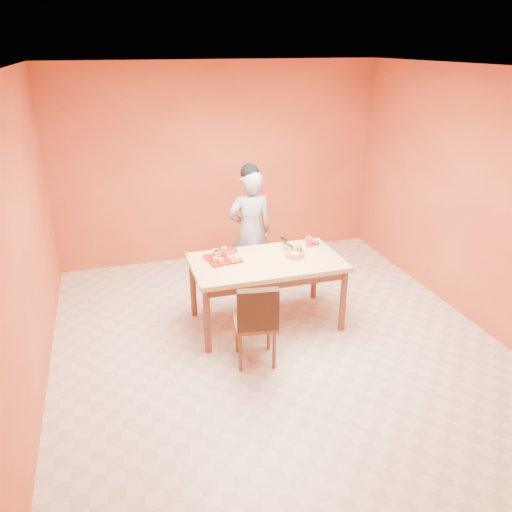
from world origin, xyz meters
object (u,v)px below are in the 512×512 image
object	(u,v)px
pastry_platter	(223,259)
magenta_glass	(309,242)
dining_chair	(256,321)
sponge_cake	(295,255)
dining_table	(266,268)
checker_tin	(315,243)
person	(250,232)
egg_ornament	(298,250)
red_dinner_plate	(227,251)

from	to	relation	value
pastry_platter	magenta_glass	xyz separation A→B (m)	(1.02, 0.08, 0.05)
dining_chair	sponge_cake	world-z (taller)	dining_chair
dining_table	dining_chair	bearing A→B (deg)	-115.61
sponge_cake	checker_tin	world-z (taller)	sponge_cake
dining_table	pastry_platter	distance (m)	0.48
person	pastry_platter	bearing A→B (deg)	54.37
sponge_cake	egg_ornament	world-z (taller)	egg_ornament
dining_table	egg_ornament	size ratio (longest dim) A/B	11.34
red_dinner_plate	sponge_cake	distance (m)	0.76
dining_chair	pastry_platter	bearing A→B (deg)	106.95
dining_chair	pastry_platter	distance (m)	0.90
dining_chair	red_dinner_plate	size ratio (longest dim) A/B	3.71
dining_table	sponge_cake	world-z (taller)	sponge_cake
dining_table	red_dinner_plate	size ratio (longest dim) A/B	6.79
dining_chair	egg_ornament	world-z (taller)	egg_ornament
checker_tin	dining_chair	bearing A→B (deg)	-136.46
sponge_cake	magenta_glass	distance (m)	0.38
dining_table	egg_ornament	world-z (taller)	egg_ornament
magenta_glass	sponge_cake	bearing A→B (deg)	-136.09
sponge_cake	pastry_platter	bearing A→B (deg)	166.18
dining_table	egg_ornament	distance (m)	0.40
red_dinner_plate	dining_table	bearing A→B (deg)	-45.26
dining_table	checker_tin	world-z (taller)	checker_tin
dining_chair	checker_tin	size ratio (longest dim) A/B	9.04
sponge_cake	egg_ornament	xyz separation A→B (m)	(0.05, 0.04, 0.03)
egg_ornament	red_dinner_plate	bearing A→B (deg)	158.61
egg_ornament	checker_tin	bearing A→B (deg)	43.42
dining_table	pastry_platter	xyz separation A→B (m)	(-0.44, 0.16, 0.10)
red_dinner_plate	egg_ornament	world-z (taller)	egg_ornament
pastry_platter	sponge_cake	xyz separation A→B (m)	(0.75, -0.19, 0.03)
egg_ornament	checker_tin	size ratio (longest dim) A/B	1.46
sponge_cake	magenta_glass	xyz separation A→B (m)	(0.27, 0.26, 0.02)
checker_tin	sponge_cake	bearing A→B (deg)	-140.16
red_dinner_plate	sponge_cake	size ratio (longest dim) A/B	1.09
dining_table	red_dinner_plate	xyz separation A→B (m)	(-0.35, 0.35, 0.10)
magenta_glass	checker_tin	bearing A→B (deg)	25.61
person	red_dinner_plate	bearing A→B (deg)	51.25
egg_ornament	dining_table	bearing A→B (deg)	-173.67
sponge_cake	checker_tin	bearing A→B (deg)	39.84
dining_table	egg_ornament	bearing A→B (deg)	2.34
pastry_platter	egg_ornament	world-z (taller)	egg_ornament
dining_chair	pastry_platter	size ratio (longest dim) A/B	2.59
dining_chair	sponge_cake	size ratio (longest dim) A/B	4.06
pastry_platter	checker_tin	xyz separation A→B (m)	(1.12, 0.12, 0.00)
pastry_platter	checker_tin	bearing A→B (deg)	6.24
dining_table	red_dinner_plate	world-z (taller)	red_dinner_plate
pastry_platter	magenta_glass	size ratio (longest dim) A/B	3.01
egg_ornament	sponge_cake	bearing A→B (deg)	-133.55
sponge_cake	egg_ornament	size ratio (longest dim) A/B	1.52
pastry_platter	sponge_cake	bearing A→B (deg)	-13.82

